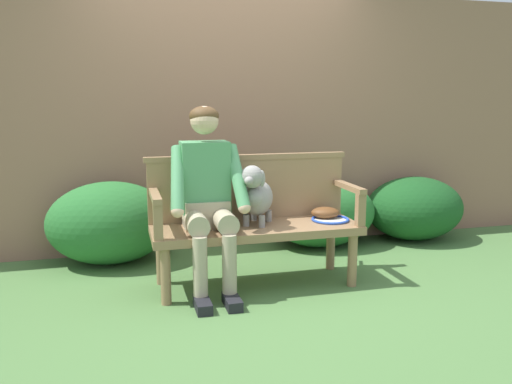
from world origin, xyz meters
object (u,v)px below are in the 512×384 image
person_seated (207,192)px  tennis_racket (330,219)px  dog_on_bench (256,195)px  garden_bench (256,233)px  baseball_glove (325,213)px

person_seated → tennis_racket: 1.00m
dog_on_bench → tennis_racket: (0.59, 0.01, -0.22)m
garden_bench → dog_on_bench: size_ratio=3.36×
garden_bench → person_seated: bearing=-177.3°
dog_on_bench → baseball_glove: dog_on_bench is taller
garden_bench → dog_on_bench: (0.01, 0.01, 0.29)m
garden_bench → tennis_racket: (0.60, 0.03, 0.07)m
person_seated → dog_on_bench: bearing=5.0°
dog_on_bench → baseball_glove: size_ratio=2.07×
garden_bench → tennis_racket: size_ratio=2.65×
tennis_racket → dog_on_bench: bearing=-178.8°
person_seated → dog_on_bench: size_ratio=2.91×
dog_on_bench → garden_bench: bearing=-111.1°
dog_on_bench → person_seated: bearing=-175.0°
dog_on_bench → tennis_racket: bearing=1.2°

